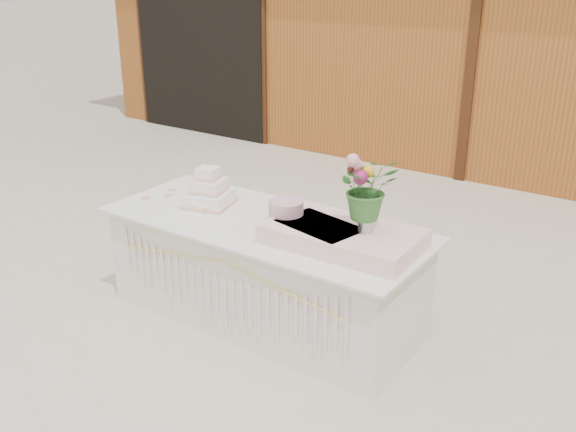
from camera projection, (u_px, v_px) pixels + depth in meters
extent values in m
plane|color=beige|center=(265.00, 316.00, 4.84)|extent=(80.00, 80.00, 0.00)
cube|color=#92581E|center=(523.00, 39.00, 8.87)|extent=(12.00, 4.00, 3.00)
cube|color=black|center=(199.00, 61.00, 9.70)|extent=(2.40, 0.08, 2.20)
cube|color=white|center=(265.00, 272.00, 4.70)|extent=(2.28, 0.88, 0.75)
cube|color=white|center=(264.00, 224.00, 4.56)|extent=(2.40, 1.00, 0.02)
cube|color=white|center=(209.00, 198.00, 4.86)|extent=(0.39, 0.39, 0.11)
cube|color=#FFBDA1|center=(209.00, 203.00, 4.87)|extent=(0.40, 0.40, 0.02)
cube|color=white|center=(208.00, 186.00, 4.82)|extent=(0.28, 0.28, 0.10)
cube|color=#FFBDA1|center=(209.00, 189.00, 4.83)|extent=(0.29, 0.29, 0.02)
cube|color=white|center=(208.00, 174.00, 4.78)|extent=(0.18, 0.18, 0.09)
cube|color=#FFBDA1|center=(208.00, 177.00, 4.79)|extent=(0.20, 0.20, 0.02)
cylinder|color=white|center=(286.00, 230.00, 4.41)|extent=(0.26, 0.26, 0.02)
cylinder|color=white|center=(286.00, 225.00, 4.40)|extent=(0.08, 0.08, 0.05)
cylinder|color=white|center=(286.00, 221.00, 4.39)|extent=(0.30, 0.30, 0.01)
cylinder|color=#C8909A|center=(286.00, 211.00, 4.36)|extent=(0.24, 0.24, 0.14)
cube|color=#FFD7CD|center=(343.00, 236.00, 4.17)|extent=(1.01, 0.60, 0.13)
cylinder|color=#B8B8BD|center=(366.00, 221.00, 4.06)|extent=(0.10, 0.10, 0.14)
imported|color=#346A2A|center=(368.00, 180.00, 3.95)|extent=(0.49, 0.49, 0.41)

